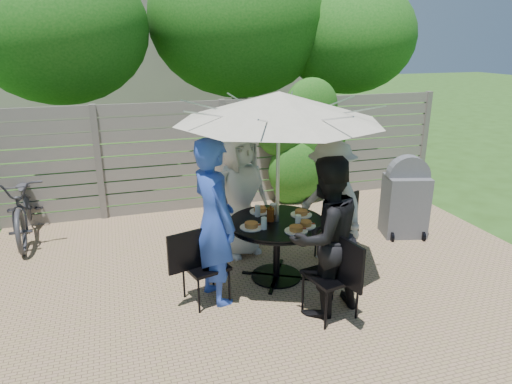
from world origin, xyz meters
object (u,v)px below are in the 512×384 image
object	(u,v)px
person_left	(214,222)
chair_front	(331,292)
plate_right	(301,213)
bbq_grill	(405,200)
patio_table	(277,239)
person_front	(325,237)
glass_front	(298,221)
person_back	(240,195)
chair_left	(205,280)
plate_back	(260,210)
umbrella	(279,107)
glass_left	(264,223)
person_right	(331,203)
plate_extra	(305,224)
plate_left	(251,226)
plate_front	(296,230)
chair_back	(236,230)
syrup_jug	(271,215)
bicycle	(25,205)
glass_back	(257,211)
coffee_cup	(273,209)

from	to	relation	value
person_left	chair_front	world-z (taller)	person_left
plate_right	bbq_grill	xyz separation A→B (m)	(1.88, 0.56, -0.22)
patio_table	person_front	distance (m)	0.89
glass_front	person_back	bearing A→B (deg)	111.27
chair_left	plate_back	world-z (taller)	chair_left
umbrella	glass_left	xyz separation A→B (m)	(-0.22, -0.17, -1.26)
person_right	plate_extra	xyz separation A→B (m)	(-0.54, -0.47, -0.04)
person_left	glass_front	world-z (taller)	person_left
person_back	chair_left	world-z (taller)	person_back
plate_back	glass_left	bearing A→B (deg)	-103.41
umbrella	glass_front	bearing A→B (deg)	-52.23
umbrella	chair_front	xyz separation A→B (m)	(0.26, -0.93, -1.79)
plate_extra	glass_left	world-z (taller)	glass_left
plate_left	person_left	bearing A→B (deg)	-164.23
patio_table	glass_left	distance (m)	0.41
bbq_grill	glass_front	bearing A→B (deg)	-141.79
plate_front	plate_right	world-z (taller)	same
patio_table	umbrella	bearing A→B (deg)	91.79
umbrella	person_left	distance (m)	1.42
person_front	plate_extra	world-z (taller)	person_front
chair_back	syrup_jug	size ratio (longest dim) A/B	5.95
chair_left	person_left	bearing A→B (deg)	-0.31
patio_table	umbrella	world-z (taller)	umbrella
patio_table	bicycle	bearing A→B (deg)	143.44
person_back	glass_front	bearing A→B (deg)	-84.50
plate_left	plate_right	distance (m)	0.72
umbrella	glass_back	xyz separation A→B (m)	(-0.17, 0.22, -1.26)
person_right	syrup_jug	xyz separation A→B (m)	(-0.87, -0.19, 0.02)
person_left	coffee_cup	world-z (taller)	person_left
glass_left	glass_front	xyz separation A→B (m)	(0.39, -0.05, 0.00)
plate_front	syrup_jug	bearing A→B (deg)	114.10
patio_table	person_left	xyz separation A→B (m)	(-0.80, -0.23, 0.40)
plate_right	glass_front	bearing A→B (deg)	-118.72
chair_left	plate_back	bearing A→B (deg)	20.12
glass_back	umbrella	bearing A→B (deg)	-52.23
chair_back	bbq_grill	size ratio (longest dim) A/B	0.78
plate_back	syrup_jug	bearing A→B (deg)	-85.18
umbrella	bicycle	bearing A→B (deg)	143.44
syrup_jug	coffee_cup	size ratio (longest dim) A/B	1.33
glass_back	syrup_jug	distance (m)	0.21
plate_extra	coffee_cup	xyz separation A→B (m)	(-0.22, 0.48, 0.04)
glass_back	coffee_cup	bearing A→B (deg)	4.83
plate_left	plate_extra	distance (m)	0.62
chair_left	person_right	xyz separation A→B (m)	(1.73, 0.49, 0.55)
person_back	plate_left	distance (m)	0.91
plate_front	bbq_grill	xyz separation A→B (m)	(2.13, 1.00, -0.22)
person_front	plate_right	world-z (taller)	person_front
plate_back	plate_front	distance (m)	0.72
bicycle	bbq_grill	world-z (taller)	bbq_grill
umbrella	chair_back	bearing A→B (deg)	105.77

